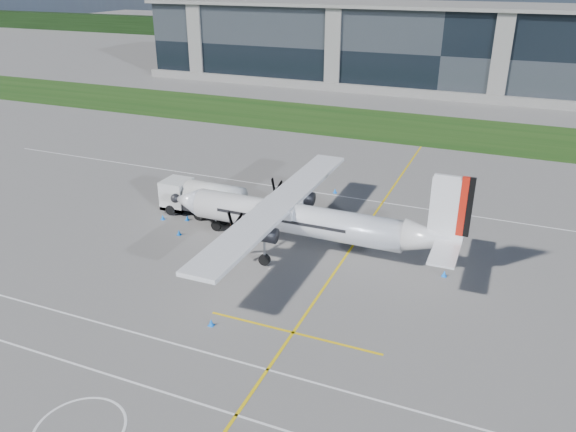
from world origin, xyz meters
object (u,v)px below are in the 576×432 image
Objects in this scene: baggage_tug at (237,213)px; safety_cone_portwing at (211,322)px; safety_cone_tail at (444,274)px; safety_cone_stbdwing at (335,191)px; ground_crew_person at (231,216)px; safety_cone_nose_port at (179,232)px; safety_cone_fwd at (163,217)px; turboprop_aircraft at (306,204)px; safety_cone_nose_stbd at (187,218)px; fuel_tanker_truck at (198,198)px.

safety_cone_portwing is at bearing -68.42° from baggage_tug.
safety_cone_tail is 18.86m from safety_cone_stbdwing.
safety_cone_nose_port is (-3.31, -3.70, -0.67)m from ground_crew_person.
safety_cone_stbdwing is at bearing 134.74° from safety_cone_tail.
ground_crew_person is 6.75m from safety_cone_fwd.
turboprop_aircraft is at bearing -0.66° from safety_cone_fwd.
safety_cone_nose_stbd is at bearing 108.20° from ground_crew_person.
safety_cone_portwing is 17.53m from safety_cone_nose_stbd.
safety_cone_portwing and safety_cone_nose_stbd have the same top height.
safety_cone_stbdwing is 25.99m from safety_cone_portwing.
safety_cone_portwing is at bearing -45.89° from safety_cone_fwd.
safety_cone_tail is 1.00× the size of safety_cone_portwing.
turboprop_aircraft is at bearing 177.72° from safety_cone_tail.
turboprop_aircraft is at bearing -4.23° from safety_cone_nose_stbd.
safety_cone_tail is at bearing -2.28° from turboprop_aircraft.
safety_cone_portwing is at bearing -48.92° from safety_cone_nose_port.
safety_cone_stbdwing and safety_cone_nose_stbd have the same top height.
safety_cone_tail is at bearing -3.28° from safety_cone_nose_stbd.
safety_cone_fwd is (-14.51, 0.17, -3.79)m from turboprop_aircraft.
ground_crew_person is at bearing 113.10° from safety_cone_portwing.
turboprop_aircraft is 53.84× the size of safety_cone_fwd.
safety_cone_stbdwing is at bearing 97.28° from turboprop_aircraft.
fuel_tanker_truck is 5.04m from safety_cone_nose_port.
turboprop_aircraft reaches higher than safety_cone_tail.
ground_crew_person is 4.45m from safety_cone_nose_stbd.
safety_cone_nose_port is at bearing -126.98° from baggage_tug.
safety_cone_stbdwing is (6.18, 10.46, -0.65)m from baggage_tug.
safety_cone_nose_port is 14.57m from safety_cone_portwing.
ground_crew_person is at bearing 9.27° from safety_cone_nose_stbd.
safety_cone_nose_port is at bearing -80.34° from fuel_tanker_truck.
safety_cone_stbdwing and safety_cone_portwing have the same top height.
fuel_tanker_truck is 3.78m from safety_cone_fwd.
baggage_tug reaches higher than safety_cone_nose_port.
safety_cone_stbdwing is at bearing 48.51° from safety_cone_nose_stbd.
ground_crew_person reaches higher than safety_cone_fwd.
safety_cone_stbdwing is at bearing 89.91° from safety_cone_portwing.
fuel_tanker_truck reaches higher than safety_cone_stbdwing.
ground_crew_person is 3.68× the size of safety_cone_nose_stbd.
baggage_tug reaches higher than safety_cone_portwing.
baggage_tug reaches higher than safety_cone_stbdwing.
safety_cone_portwing is 1.00× the size of safety_cone_nose_stbd.
safety_cone_nose_port is at bearing 147.06° from ground_crew_person.
ground_crew_person is 5.01m from safety_cone_nose_port.
fuel_tanker_truck is 17.81× the size of safety_cone_portwing.
safety_cone_nose_port is 1.00× the size of safety_cone_portwing.
fuel_tanker_truck is 4.33m from ground_crew_person.
safety_cone_tail and safety_cone_nose_stbd have the same top height.
safety_cone_tail is 1.00× the size of safety_cone_nose_port.
ground_crew_person is (4.12, -1.07, -0.75)m from fuel_tanker_truck.
safety_cone_nose_port is at bearing -71.07° from safety_cone_nose_stbd.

